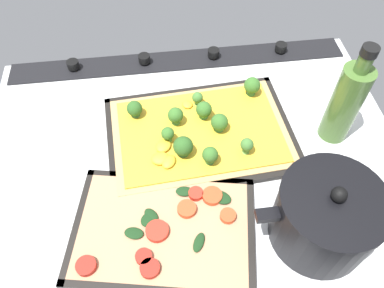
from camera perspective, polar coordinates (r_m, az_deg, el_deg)
name	(u,v)px	position (r cm, az deg, el deg)	size (l,w,h in cm)	color
ground_plane	(194,158)	(77.31, 0.29, -2.05)	(83.92, 62.82, 3.00)	silver
stove_control_panel	(179,59)	(94.61, -1.93, 12.57)	(80.56, 7.00, 2.60)	black
baking_tray_front	(200,135)	(78.42, 1.22, 1.33)	(39.16, 28.58, 1.30)	black
broccoli_pizza	(199,130)	(77.25, 1.10, 2.05)	(36.62, 26.03, 5.69)	tan
baking_tray_back	(164,230)	(67.56, -4.28, -12.80)	(34.86, 27.47, 1.30)	black
veggie_pizza_back	(165,228)	(66.90, -4.09, -12.50)	(32.04, 24.64, 1.90)	tan
cooking_pot	(325,217)	(65.64, 19.35, -10.27)	(23.64, 16.77, 14.58)	black
oil_bottle	(346,102)	(77.89, 22.07, 5.82)	(5.83, 5.83, 22.26)	#476B2D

